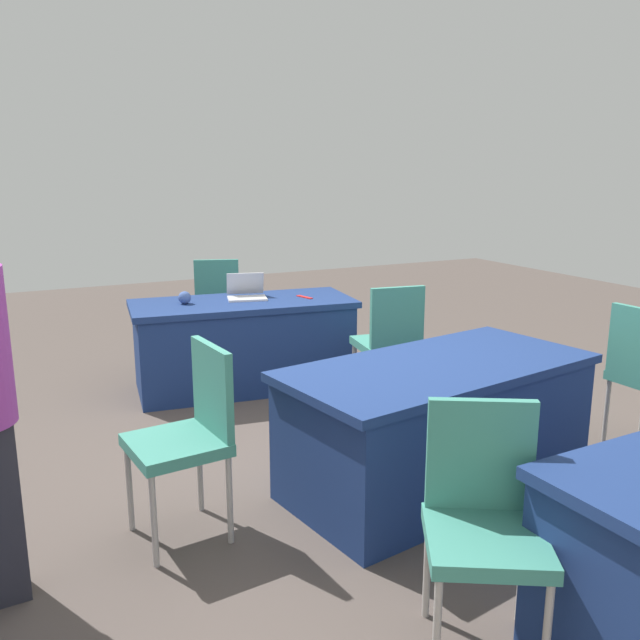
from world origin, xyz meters
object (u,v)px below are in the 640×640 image
Objects in this scene: table_mid_left at (437,424)px; laptop_silver at (246,294)px; table_foreground at (244,344)px; chair_near_front at (484,513)px; chair_tucked_left at (190,428)px; yarn_ball at (185,298)px; chair_tucked_right at (390,337)px; chair_back_row at (218,299)px; scissors_red at (305,297)px.

laptop_silver is (0.31, -2.28, 0.41)m from table_mid_left.
chair_near_front is (0.25, 3.33, 0.17)m from table_foreground.
chair_tucked_left reaches higher than yarn_ball.
table_mid_left is 2.04× the size of chair_near_front.
chair_tucked_right is (-0.44, -1.20, 0.19)m from table_mid_left.
chair_back_row is 5.39× the size of scissors_red.
table_mid_left is 1.99× the size of chair_tucked_right.
yarn_ball is at bearing 14.91° from laptop_silver.
scissors_red reaches higher than table_foreground.
table_foreground is 4.99× the size of laptop_silver.
table_foreground is at bearing 169.60° from yarn_ball.
laptop_silver is at bearing -126.75° from scissors_red.
chair_back_row is (0.27, -3.22, 0.19)m from table_mid_left.
chair_near_front is 0.98× the size of chair_tucked_right.
scissors_red is (-1.55, -1.97, 0.18)m from chair_tucked_left.
table_mid_left is at bearing 112.68° from laptop_silver.
laptop_silver is (0.05, 0.95, 0.22)m from chair_back_row.
chair_near_front is at bearing 93.54° from yarn_ball.
laptop_silver is (-0.32, -3.42, 0.24)m from chair_near_front.
chair_back_row is at bearing -85.27° from table_mid_left.
table_foreground is 1.29m from chair_tucked_right.
chair_tucked_left is 2.24m from yarn_ball.
table_foreground is at bearing 67.58° from laptop_silver.
chair_tucked_right is 2.55× the size of laptop_silver.
chair_back_row reaches higher than yarn_ball.
chair_tucked_left is at bearing -140.54° from chair_tucked_right.
table_mid_left is at bearing -100.64° from chair_tucked_left.
chair_tucked_right is 5.40× the size of scissors_red.
laptop_silver is (-1.10, -2.16, 0.22)m from chair_tucked_left.
chair_tucked_right is 1.00× the size of chair_back_row.
scissors_red is at bearing 168.74° from table_foreground.
chair_back_row reaches higher than scissors_red.
chair_tucked_left is 1.00× the size of chair_back_row.
chair_tucked_left is (1.41, -0.12, 0.19)m from table_mid_left.
table_mid_left is 5.08× the size of laptop_silver.
chair_back_row is 0.97m from laptop_silver.
chair_near_front and laptop_silver have the same top height.
yarn_ball is at bearing -101.57° from chair_back_row.
chair_tucked_right reaches higher than table_mid_left.
table_foreground is 3.35m from chair_near_front.
laptop_silver reaches higher than table_mid_left.
laptop_silver is at bearing -32.88° from chair_tucked_left.
chair_tucked_right reaches higher than chair_near_front.
table_mid_left is 2.46m from yarn_ball.
table_foreground is at bearing -32.40° from chair_tucked_left.
chair_tucked_right reaches higher than chair_back_row.
chair_tucked_right is at bearing -84.14° from chair_near_front.
yarn_ball is at bearing -114.94° from scissors_red.
scissors_red is at bearing 117.67° from chair_tucked_right.
chair_tucked_left is (0.78, -1.26, 0.02)m from chair_near_front.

